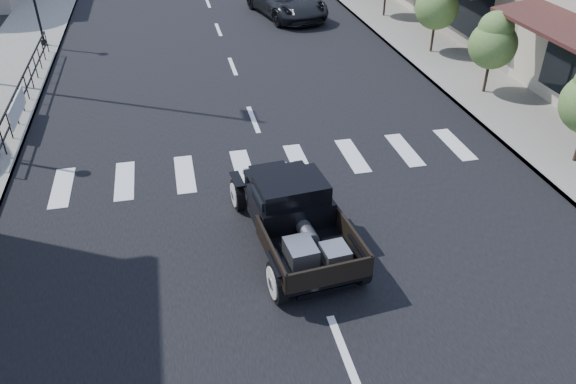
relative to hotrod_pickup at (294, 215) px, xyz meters
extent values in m
plane|color=black|center=(0.17, -0.41, -0.80)|extent=(120.00, 120.00, 0.00)
cube|color=black|center=(0.17, 14.59, -0.79)|extent=(14.00, 80.00, 0.02)
cube|color=#99968B|center=(-8.33, 14.59, -0.73)|extent=(3.00, 80.00, 0.15)
cube|color=gray|center=(8.67, 14.59, -0.73)|extent=(3.00, 80.00, 0.15)
imported|color=black|center=(3.81, 18.18, -0.03)|extent=(3.62, 5.95, 1.54)
camera|label=1|loc=(-2.31, -9.84, 7.12)|focal=35.00mm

